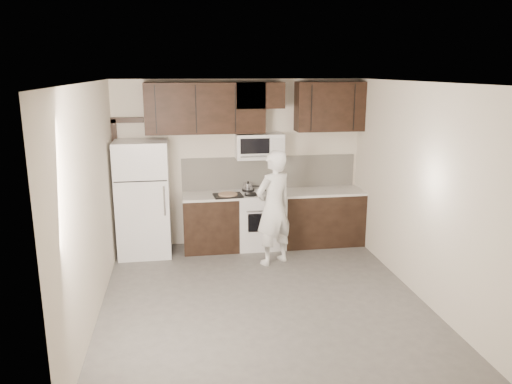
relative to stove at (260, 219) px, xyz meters
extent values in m
plane|color=#524F4D|center=(-0.30, -1.94, -0.46)|extent=(4.50, 4.50, 0.00)
plane|color=beige|center=(-0.30, 0.31, 0.89)|extent=(4.00, 0.00, 4.00)
plane|color=white|center=(-0.30, -1.94, 2.24)|extent=(4.50, 4.50, 0.00)
cube|color=black|center=(-0.81, 0.00, -0.03)|extent=(0.87, 0.62, 0.87)
cube|color=black|center=(1.04, 0.00, -0.03)|extent=(1.32, 0.62, 0.87)
cube|color=silver|center=(-0.81, 0.00, 0.43)|extent=(0.87, 0.64, 0.04)
cube|color=silver|center=(1.04, 0.00, 0.43)|extent=(1.32, 0.64, 0.04)
cube|color=white|center=(0.00, 0.00, -0.02)|extent=(0.76, 0.62, 0.89)
cube|color=white|center=(0.00, 0.00, 0.44)|extent=(0.76, 0.62, 0.02)
cube|color=black|center=(0.00, -0.30, 0.04)|extent=(0.50, 0.01, 0.30)
cylinder|color=silver|center=(0.00, -0.34, 0.24)|extent=(0.55, 0.02, 0.02)
cylinder|color=black|center=(-0.18, -0.15, 0.46)|extent=(0.20, 0.20, 0.03)
cylinder|color=black|center=(0.18, -0.15, 0.46)|extent=(0.20, 0.20, 0.03)
cylinder|color=black|center=(-0.18, 0.15, 0.46)|extent=(0.20, 0.20, 0.03)
cylinder|color=black|center=(0.18, 0.15, 0.46)|extent=(0.20, 0.20, 0.03)
cube|color=beige|center=(0.20, 0.30, 0.72)|extent=(2.90, 0.02, 0.54)
cube|color=black|center=(-0.85, 0.14, 1.80)|extent=(1.85, 0.35, 0.78)
cube|color=black|center=(1.15, 0.14, 1.80)|extent=(1.10, 0.35, 0.78)
cube|color=black|center=(0.00, 0.14, 1.99)|extent=(0.76, 0.35, 0.40)
cube|color=white|center=(0.00, 0.12, 1.19)|extent=(0.76, 0.38, 0.40)
cube|color=black|center=(-0.10, -0.07, 1.22)|extent=(0.46, 0.01, 0.24)
cube|color=silver|center=(0.26, -0.07, 1.22)|extent=(0.18, 0.01, 0.24)
cylinder|color=silver|center=(-0.10, -0.10, 1.06)|extent=(0.46, 0.02, 0.02)
cube|color=white|center=(-1.85, -0.05, 0.44)|extent=(0.80, 0.72, 1.80)
cube|color=black|center=(-1.85, -0.41, 0.79)|extent=(0.77, 0.01, 0.02)
cylinder|color=silver|center=(-1.52, -0.44, 0.49)|extent=(0.03, 0.03, 0.45)
cube|color=black|center=(-2.26, 0.27, 0.59)|extent=(0.08, 0.08, 2.10)
cube|color=black|center=(-2.05, 0.27, 1.62)|extent=(0.50, 0.08, 0.08)
cylinder|color=silver|center=(-0.18, 0.15, 0.51)|extent=(0.17, 0.17, 0.13)
sphere|color=black|center=(-0.18, 0.15, 0.59)|extent=(0.04, 0.04, 0.04)
cylinder|color=black|center=(-0.06, 0.11, 0.53)|extent=(0.16, 0.07, 0.02)
cube|color=black|center=(-0.54, -0.16, 0.46)|extent=(0.47, 0.36, 0.02)
cylinder|color=tan|center=(-0.54, -0.16, 0.48)|extent=(0.32, 0.32, 0.02)
imported|color=white|center=(0.07, -0.75, 0.40)|extent=(0.75, 0.67, 1.72)
camera|label=1|loc=(-1.28, -7.70, 2.38)|focal=35.00mm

